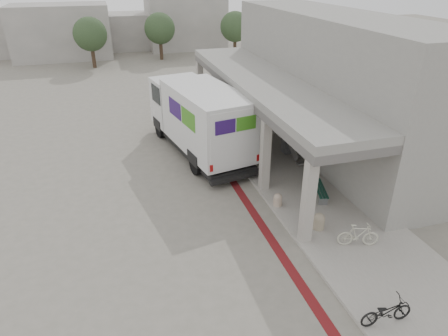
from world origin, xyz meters
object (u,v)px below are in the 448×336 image
object	(u,v)px
fedex_truck	(198,117)
bicycle_black	(386,312)
bench	(320,190)
utility_cabinet	(287,144)
bicycle_cream	(358,235)

from	to	relation	value
fedex_truck	bicycle_black	world-z (taller)	fedex_truck
fedex_truck	bench	size ratio (longest dim) A/B	5.11
fedex_truck	bench	xyz separation A→B (m)	(3.86, -6.28, -1.57)
utility_cabinet	fedex_truck	bearing A→B (deg)	157.24
bicycle_black	utility_cabinet	bearing A→B (deg)	-9.05
fedex_truck	bicycle_cream	distance (m)	10.43
fedex_truck	utility_cabinet	bearing A→B (deg)	-31.33
bench	bicycle_black	bearing A→B (deg)	-87.13
utility_cabinet	bicycle_black	xyz separation A→B (m)	(-2.20, -11.31, -0.07)
bench	bicycle_cream	bearing A→B (deg)	-79.96
utility_cabinet	bicycle_cream	size ratio (longest dim) A/B	0.65
bicycle_cream	utility_cabinet	bearing A→B (deg)	10.54
utility_cabinet	bicycle_black	size ratio (longest dim) A/B	0.61
fedex_truck	bicycle_cream	xyz separation A→B (m)	(3.45, -9.74, -1.41)
fedex_truck	utility_cabinet	size ratio (longest dim) A/B	9.37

